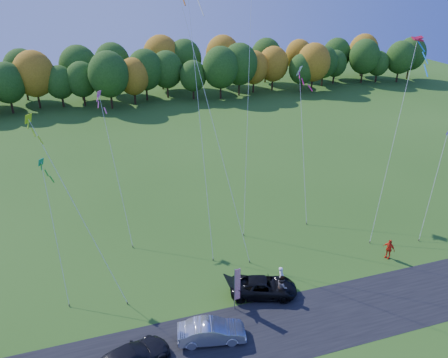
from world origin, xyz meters
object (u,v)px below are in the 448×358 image
object	(u,v)px
black_suv	(263,287)
silver_sedan	(211,331)
person_east	(389,249)
feather_flag	(237,284)

from	to	relation	value
black_suv	silver_sedan	bearing A→B (deg)	140.30
person_east	feather_flag	world-z (taller)	feather_flag
silver_sedan	feather_flag	xyz separation A→B (m)	(2.58, 2.39, 1.42)
black_suv	person_east	world-z (taller)	person_east
black_suv	feather_flag	xyz separation A→B (m)	(-2.43, -0.80, 1.47)
feather_flag	silver_sedan	bearing A→B (deg)	-137.26
silver_sedan	feather_flag	size ratio (longest dim) A/B	1.27
feather_flag	black_suv	bearing A→B (deg)	18.17
person_east	feather_flag	bearing A→B (deg)	-109.16
black_suv	person_east	bearing A→B (deg)	-66.78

